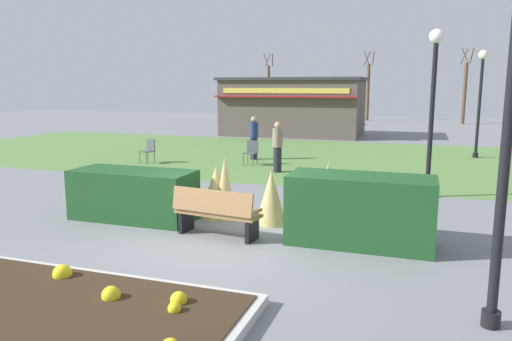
{
  "coord_description": "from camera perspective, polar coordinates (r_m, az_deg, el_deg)",
  "views": [
    {
      "loc": [
        3.51,
        -8.02,
        2.85
      ],
      "look_at": [
        -0.03,
        2.37,
        0.93
      ],
      "focal_mm": 33.93,
      "sensor_mm": 36.0,
      "label": 1
    }
  ],
  "objects": [
    {
      "name": "parked_car_west_slot",
      "position": [
        36.97,
        7.69,
        6.39
      ],
      "size": [
        4.35,
        2.35,
        1.2
      ],
      "color": "black",
      "rests_on": "ground_plane"
    },
    {
      "name": "trash_bin",
      "position": [
        11.92,
        -16.96,
        -2.1
      ],
      "size": [
        0.52,
        0.52,
        0.92
      ],
      "primitive_type": "cylinder",
      "color": "#2D4233",
      "rests_on": "ground_plane"
    },
    {
      "name": "ground_plane",
      "position": [
        9.21,
        -4.61,
        -8.16
      ],
      "size": [
        80.0,
        80.0,
        0.0
      ],
      "primitive_type": "plane",
      "color": "slate"
    },
    {
      "name": "lamppost_mid",
      "position": [
        13.1,
        20.14,
        8.52
      ],
      "size": [
        0.36,
        0.36,
        4.25
      ],
      "color": "black",
      "rests_on": "ground_plane"
    },
    {
      "name": "flower_bed",
      "position": [
        6.74,
        -21.76,
        -15.01
      ],
      "size": [
        4.69,
        2.32,
        0.33
      ],
      "color": "beige",
      "rests_on": "ground_plane"
    },
    {
      "name": "ornamental_grass_behind_left",
      "position": [
        10.07,
        1.79,
        -3.18
      ],
      "size": [
        0.66,
        0.66,
        1.14
      ],
      "primitive_type": "cone",
      "color": "tan",
      "rests_on": "ground_plane"
    },
    {
      "name": "lawn_patch",
      "position": [
        19.71,
        8.37,
        1.5
      ],
      "size": [
        36.0,
        12.0,
        0.01
      ],
      "primitive_type": "cube",
      "color": "#5B8442",
      "rests_on": "ground_plane"
    },
    {
      "name": "tree_right_bg",
      "position": [
        40.42,
        23.37,
        8.56
      ],
      "size": [
        0.91,
        0.96,
        5.66
      ],
      "color": "brown",
      "rests_on": "ground_plane"
    },
    {
      "name": "tree_center_bg",
      "position": [
        44.78,
        1.48,
        9.47
      ],
      "size": [
        0.91,
        0.96,
        5.77
      ],
      "color": "brown",
      "rests_on": "ground_plane"
    },
    {
      "name": "ornamental_grass_behind_center",
      "position": [
        10.19,
        8.46,
        -2.65
      ],
      "size": [
        0.64,
        0.64,
        1.31
      ],
      "primitive_type": "cone",
      "color": "tan",
      "rests_on": "ground_plane"
    },
    {
      "name": "ornamental_grass_behind_far",
      "position": [
        10.41,
        -3.69,
        -2.1
      ],
      "size": [
        0.52,
        0.52,
        1.37
      ],
      "primitive_type": "cone",
      "color": "tan",
      "rests_on": "ground_plane"
    },
    {
      "name": "hedge_right",
      "position": [
        8.99,
        12.19,
        -4.59
      ],
      "size": [
        2.59,
        1.1,
        1.27
      ],
      "primitive_type": "cube",
      "color": "#1E4C23",
      "rests_on": "ground_plane"
    },
    {
      "name": "cafe_chair_east",
      "position": [
        18.58,
        -12.54,
        2.49
      ],
      "size": [
        0.56,
        0.56,
        0.89
      ],
      "color": "#4C5156",
      "rests_on": "ground_plane"
    },
    {
      "name": "ornamental_grass_behind_right",
      "position": [
        10.64,
        -4.7,
        -2.51
      ],
      "size": [
        0.8,
        0.8,
        1.14
      ],
      "primitive_type": "cone",
      "color": "tan",
      "rests_on": "ground_plane"
    },
    {
      "name": "food_kiosk",
      "position": [
        28.68,
        4.38,
        7.54
      ],
      "size": [
        8.2,
        4.55,
        3.34
      ],
      "color": "#594C47",
      "rests_on": "ground_plane"
    },
    {
      "name": "hedge_left",
      "position": [
        10.79,
        -14.24,
        -2.79
      ],
      "size": [
        2.67,
        1.1,
        1.07
      ],
      "primitive_type": "cube",
      "color": "#1E4C23",
      "rests_on": "ground_plane"
    },
    {
      "name": "lamppost_near",
      "position": [
        6.1,
        27.77,
        7.1
      ],
      "size": [
        0.36,
        0.36,
        4.25
      ],
      "color": "black",
      "rests_on": "ground_plane"
    },
    {
      "name": "park_bench",
      "position": [
        9.25,
        -4.73,
        -4.96
      ],
      "size": [
        1.75,
        0.73,
        0.95
      ],
      "color": "#9E7547",
      "rests_on": "ground_plane"
    },
    {
      "name": "tree_left_bg",
      "position": [
        42.38,
        13.05,
        9.19
      ],
      "size": [
        0.91,
        0.96,
        5.75
      ],
      "color": "brown",
      "rests_on": "ground_plane"
    },
    {
      "name": "person_standing",
      "position": [
        16.15,
        2.55,
        2.82
      ],
      "size": [
        0.34,
        0.34,
        1.69
      ],
      "rotation": [
        0.0,
        0.0,
        5.64
      ],
      "color": "#23232D",
      "rests_on": "ground_plane"
    },
    {
      "name": "cafe_chair_west",
      "position": [
        17.68,
        -0.56,
        2.36
      ],
      "size": [
        0.48,
        0.48,
        0.89
      ],
      "color": "#4C5156",
      "rests_on": "ground_plane"
    },
    {
      "name": "person_strolling",
      "position": [
        19.0,
        -0.26,
        3.9
      ],
      "size": [
        0.34,
        0.34,
        1.69
      ],
      "rotation": [
        0.0,
        0.0,
        4.9
      ],
      "color": "#23232D",
      "rests_on": "ground_plane"
    },
    {
      "name": "lamppost_far",
      "position": [
        21.3,
        24.94,
        8.51
      ],
      "size": [
        0.36,
        0.36,
        4.25
      ],
      "color": "black",
      "rests_on": "ground_plane"
    }
  ]
}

